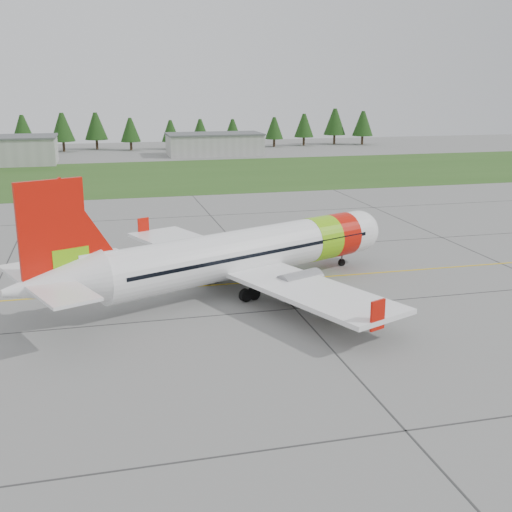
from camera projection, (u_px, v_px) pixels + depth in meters
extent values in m
plane|color=gray|center=(175.00, 319.00, 51.04)|extent=(320.00, 320.00, 0.00)
cylinder|color=white|center=(248.00, 252.00, 58.12)|extent=(27.66, 14.91, 4.24)
sphere|color=white|center=(358.00, 231.00, 66.32)|extent=(4.24, 4.24, 4.24)
cone|color=white|center=(54.00, 284.00, 47.61)|extent=(8.65, 6.87, 4.24)
cube|color=black|center=(360.00, 227.00, 66.41)|extent=(2.70, 3.28, 0.61)
cylinder|color=#80D20F|center=(319.00, 238.00, 63.17)|extent=(4.28, 5.08, 4.32)
cylinder|color=red|center=(338.00, 235.00, 64.68)|extent=(3.88, 4.91, 4.32)
cube|color=white|center=(243.00, 266.00, 58.12)|extent=(19.05, 34.34, 0.39)
cube|color=red|center=(143.00, 227.00, 70.65)|extent=(1.28, 0.69, 2.17)
cube|color=red|center=(378.00, 315.00, 44.02)|extent=(1.28, 0.69, 2.17)
cylinder|color=gray|center=(221.00, 255.00, 63.83)|extent=(4.49, 3.63, 2.28)
cylinder|color=gray|center=(300.00, 284.00, 54.61)|extent=(4.49, 3.63, 2.28)
cube|color=red|center=(53.00, 236.00, 46.79)|extent=(4.75, 2.31, 8.26)
cube|color=#80D20F|center=(71.00, 265.00, 48.11)|extent=(2.78, 1.52, 2.61)
cube|color=white|center=(46.00, 282.00, 47.23)|extent=(8.07, 12.86, 0.24)
cylinder|color=slate|center=(342.00, 259.00, 65.74)|extent=(0.20, 0.20, 1.52)
cylinder|color=black|center=(342.00, 262.00, 65.84)|extent=(0.80, 0.57, 0.74)
cylinder|color=slate|center=(215.00, 272.00, 60.13)|extent=(0.24, 0.24, 2.06)
cylinder|color=black|center=(211.00, 278.00, 60.00)|extent=(1.23, 0.89, 1.13)
cylinder|color=slate|center=(254.00, 288.00, 55.44)|extent=(0.24, 0.24, 2.06)
cylinder|color=black|center=(250.00, 294.00, 55.31)|extent=(1.23, 0.89, 1.13)
imported|color=#CBA20B|center=(353.00, 292.00, 51.40)|extent=(1.78, 1.94, 3.98)
cube|color=#30561E|center=(124.00, 177.00, 127.82)|extent=(320.00, 50.00, 0.03)
cube|color=gold|center=(164.00, 289.00, 58.53)|extent=(120.00, 0.25, 0.02)
cube|color=#A8A8A3|center=(214.00, 145.00, 166.71)|extent=(24.00, 12.00, 5.20)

